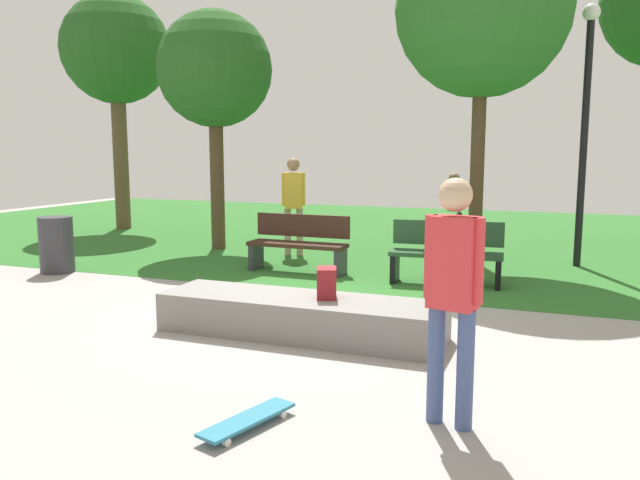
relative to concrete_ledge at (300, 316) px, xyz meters
name	(u,v)px	position (x,y,z in m)	size (l,w,h in m)	color
ground_plane	(298,314)	(-0.35, 0.75, -0.20)	(28.00, 28.00, 0.00)	#9E9993
grass_lawn	(427,234)	(-0.35, 8.32, -0.20)	(26.60, 12.86, 0.01)	#2D6B28
concrete_ledge	(300,316)	(0.00, 0.00, 0.00)	(3.03, 0.84, 0.41)	gray
backpack_on_ledge	(327,283)	(0.27, 0.07, 0.36)	(0.28, 0.20, 0.32)	maroon
skater_performing_trick	(453,283)	(1.84, -1.65, 0.83)	(0.42, 0.27, 1.76)	#3F5184
skateboard_by_ledge	(248,420)	(0.53, -2.21, -0.14)	(0.42, 0.82, 0.08)	teal
park_bench_near_path	(299,242)	(-1.37, 3.18, 0.28)	(1.61, 0.50, 0.91)	#331E14
park_bench_by_oak	(446,251)	(0.99, 3.09, 0.28)	(1.63, 0.59, 0.91)	#1E4223
tree_young_birch	(483,10)	(1.17, 4.77, 3.95)	(2.80, 2.80, 5.57)	#4C3823
tree_leaning_ash	(116,52)	(-7.59, 6.74, 4.04)	(2.57, 2.57, 5.59)	brown
tree_broad_elm	(215,71)	(-3.78, 4.81, 3.21)	(2.20, 2.20, 4.55)	#4C3823
lamp_post	(586,110)	(2.80, 5.32, 2.37)	(0.28, 0.28, 4.24)	black
trash_bin	(56,245)	(-4.95, 1.76, 0.24)	(0.53, 0.53, 0.89)	#333338
pedestrian_with_backpack	(294,197)	(-2.08, 4.61, 0.88)	(0.41, 0.43, 1.79)	tan
cyclist_on_bicycle	(453,217)	(0.54, 6.45, 0.43)	(0.22, 1.82, 1.52)	black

